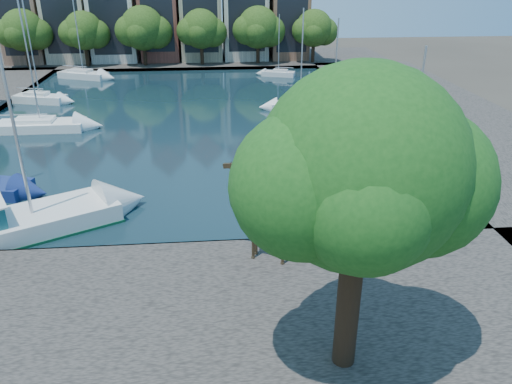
% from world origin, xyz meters
% --- Properties ---
extents(ground, '(160.00, 160.00, 0.00)m').
position_xyz_m(ground, '(0.00, 0.00, 0.00)').
color(ground, '#38332B').
rests_on(ground, ground).
extents(water_basin, '(38.00, 50.00, 0.08)m').
position_xyz_m(water_basin, '(0.00, 24.00, 0.04)').
color(water_basin, black).
rests_on(water_basin, ground).
extents(near_quay, '(50.00, 14.00, 0.50)m').
position_xyz_m(near_quay, '(0.00, -7.00, 0.25)').
color(near_quay, '#4F4944').
rests_on(near_quay, ground).
extents(far_quay, '(60.00, 16.00, 0.50)m').
position_xyz_m(far_quay, '(0.00, 56.00, 0.25)').
color(far_quay, '#4F4944').
rests_on(far_quay, ground).
extents(right_quay, '(14.00, 52.00, 0.50)m').
position_xyz_m(right_quay, '(25.00, 24.00, 0.25)').
color(right_quay, '#4F4944').
rests_on(right_quay, ground).
extents(plane_tree, '(8.32, 6.40, 10.62)m').
position_xyz_m(plane_tree, '(7.62, -9.01, 7.67)').
color(plane_tree, '#332114').
rests_on(plane_tree, near_quay).
extents(townhouse_west_end, '(5.44, 9.18, 14.93)m').
position_xyz_m(townhouse_west_end, '(-23.00, 55.99, 7.36)').
color(townhouse_west_end, '#8B614C').
rests_on(townhouse_west_end, far_quay).
extents(townhouse_west_mid, '(5.94, 9.18, 16.79)m').
position_xyz_m(townhouse_west_mid, '(-17.00, 55.99, 8.23)').
color(townhouse_west_mid, '#C3B196').
rests_on(townhouse_west_mid, far_quay).
extents(townhouse_west_inner, '(6.43, 9.18, 15.15)m').
position_xyz_m(townhouse_west_inner, '(-10.50, 55.99, 7.35)').
color(townhouse_west_inner, silver).
rests_on(townhouse_west_inner, far_quay).
extents(townhouse_center, '(5.44, 9.18, 16.93)m').
position_xyz_m(townhouse_center, '(-4.00, 55.99, 8.36)').
color(townhouse_center, brown).
rests_on(townhouse_center, far_quay).
extents(townhouse_east_inner, '(5.94, 9.18, 15.79)m').
position_xyz_m(townhouse_east_inner, '(2.00, 55.99, 7.73)').
color(townhouse_east_inner, tan).
rests_on(townhouse_east_inner, far_quay).
extents(townhouse_east_mid, '(6.43, 9.18, 16.65)m').
position_xyz_m(townhouse_east_mid, '(8.50, 55.99, 8.10)').
color(townhouse_east_mid, beige).
rests_on(townhouse_east_mid, far_quay).
extents(townhouse_east_end, '(5.44, 9.18, 14.43)m').
position_xyz_m(townhouse_east_end, '(15.00, 55.99, 7.11)').
color(townhouse_east_end, brown).
rests_on(townhouse_east_end, far_quay).
extents(far_tree_far_west, '(7.28, 5.60, 7.68)m').
position_xyz_m(far_tree_far_west, '(-21.90, 50.49, 5.18)').
color(far_tree_far_west, '#332114').
rests_on(far_tree_far_west, far_quay).
extents(far_tree_west, '(6.76, 5.20, 7.36)m').
position_xyz_m(far_tree_west, '(-13.91, 50.49, 5.08)').
color(far_tree_west, '#332114').
rests_on(far_tree_west, far_quay).
extents(far_tree_mid_west, '(7.80, 6.00, 8.00)m').
position_xyz_m(far_tree_mid_west, '(-5.89, 50.49, 5.29)').
color(far_tree_mid_west, '#332114').
rests_on(far_tree_mid_west, far_quay).
extents(far_tree_mid_east, '(7.02, 5.40, 7.52)m').
position_xyz_m(far_tree_mid_east, '(2.10, 50.49, 5.13)').
color(far_tree_mid_east, '#332114').
rests_on(far_tree_mid_east, far_quay).
extents(far_tree_east, '(7.54, 5.80, 7.84)m').
position_xyz_m(far_tree_east, '(10.11, 50.49, 5.24)').
color(far_tree_east, '#332114').
rests_on(far_tree_east, far_quay).
extents(far_tree_far_east, '(6.76, 5.20, 7.36)m').
position_xyz_m(far_tree_far_east, '(18.09, 50.49, 5.08)').
color(far_tree_far_east, '#332114').
rests_on(far_tree_far_east, far_quay).
extents(giraffe_statue, '(3.11, 1.72, 4.71)m').
position_xyz_m(giraffe_statue, '(5.43, -1.91, 2.81)').
color(giraffe_statue, '#3E301F').
rests_on(giraffe_statue, near_quay).
extents(sailboat_left_c, '(7.45, 2.63, 12.88)m').
position_xyz_m(sailboat_left_c, '(-12.00, 21.60, 0.69)').
color(sailboat_left_c, white).
rests_on(sailboat_left_c, water_basin).
extents(sailboat_left_d, '(5.74, 3.26, 10.38)m').
position_xyz_m(sailboat_left_d, '(-15.00, 31.60, 0.71)').
color(sailboat_left_d, white).
rests_on(sailboat_left_d, water_basin).
extents(sailboat_left_e, '(6.72, 4.52, 9.66)m').
position_xyz_m(sailboat_left_e, '(-13.23, 44.00, 0.69)').
color(sailboat_left_e, silver).
rests_on(sailboat_left_e, water_basin).
extents(sailboat_right_a, '(6.40, 3.36, 9.40)m').
position_xyz_m(sailboat_right_a, '(14.76, 4.25, 0.62)').
color(sailboat_right_a, white).
rests_on(sailboat_right_a, water_basin).
extents(sailboat_right_b, '(7.13, 3.85, 10.06)m').
position_xyz_m(sailboat_right_b, '(12.00, 12.78, 0.55)').
color(sailboat_right_b, navy).
rests_on(sailboat_right_b, water_basin).
extents(sailboat_right_c, '(5.96, 2.52, 9.71)m').
position_xyz_m(sailboat_right_c, '(12.00, 26.29, 0.67)').
color(sailboat_right_c, white).
rests_on(sailboat_right_c, water_basin).
extents(sailboat_right_d, '(4.51, 2.78, 7.74)m').
position_xyz_m(sailboat_right_d, '(12.00, 43.10, 0.57)').
color(sailboat_right_d, silver).
rests_on(sailboat_right_d, water_basin).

